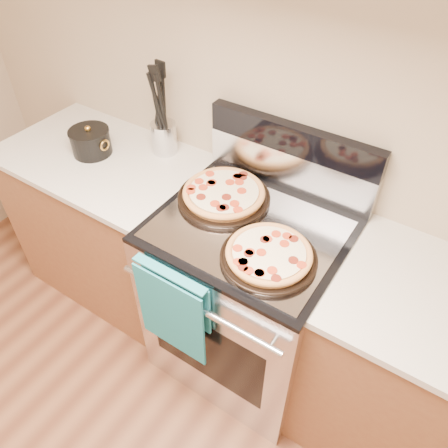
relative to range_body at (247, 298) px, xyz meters
The scene contains 16 objects.
wall_back 0.97m from the range_body, 90.00° to the left, with size 4.00×4.00×0.00m, color tan.
range_body is the anchor object (origin of this frame).
oven_window 0.34m from the range_body, 90.00° to the right, with size 0.56×0.01×0.40m, color black.
cooktop 0.46m from the range_body, ahead, with size 0.76×0.68×0.02m, color black.
backsplash_lower 0.64m from the range_body, 90.00° to the left, with size 0.76×0.06×0.18m, color silver.
backsplash_upper 0.77m from the range_body, 90.00° to the left, with size 0.76×0.06×0.12m, color black.
oven_handle 0.51m from the range_body, 90.00° to the right, with size 0.03×0.03×0.70m, color silver.
dish_towel 0.47m from the range_body, 107.74° to the right, with size 0.32×0.05×0.42m, color teal, non-canonical shape.
foil_sheet 0.47m from the range_body, 90.00° to the right, with size 0.70×0.55×0.01m, color gray.
cabinet_left 0.88m from the range_body, behind, with size 1.00×0.62×0.88m, color brown.
countertop_left 0.99m from the range_body, behind, with size 1.02×0.64×0.03m, color #B8B2A5.
cabinet_right 0.88m from the range_body, ahead, with size 1.00×0.62×0.88m, color brown.
pepperoni_pizza_back 0.54m from the range_body, 158.56° to the left, with size 0.39×0.39×0.05m, color #C97A3D, non-canonical shape.
pepperoni_pizza_front 0.54m from the range_body, 41.12° to the right, with size 0.35×0.35×0.05m, color #C97A3D, non-canonical shape.
utensil_crock 0.87m from the range_body, 159.32° to the left, with size 0.12×0.12×0.15m, color silver.
saucepan 1.06m from the range_body, behind, with size 0.19×0.19×0.11m, color black.
Camera 1 is at (0.61, 0.52, 2.10)m, focal length 35.00 mm.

